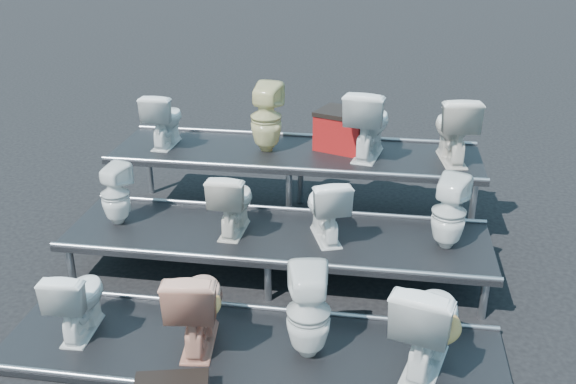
# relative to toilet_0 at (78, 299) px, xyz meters

# --- Properties ---
(ground) EXTENTS (80.00, 80.00, 0.00)m
(ground) POSITION_rel_toilet_0_xyz_m (1.49, 1.30, -0.39)
(ground) COLOR black
(ground) RESTS_ON ground
(tier_front) EXTENTS (4.20, 1.20, 0.06)m
(tier_front) POSITION_rel_toilet_0_xyz_m (1.49, 0.00, -0.36)
(tier_front) COLOR black
(tier_front) RESTS_ON ground
(tier_mid) EXTENTS (4.20, 1.20, 0.46)m
(tier_mid) POSITION_rel_toilet_0_xyz_m (1.49, 1.30, -0.16)
(tier_mid) COLOR black
(tier_mid) RESTS_ON ground
(tier_back) EXTENTS (4.20, 1.20, 0.86)m
(tier_back) POSITION_rel_toilet_0_xyz_m (1.49, 2.60, 0.04)
(tier_back) COLOR black
(tier_back) RESTS_ON ground
(toilet_0) EXTENTS (0.40, 0.66, 0.66)m
(toilet_0) POSITION_rel_toilet_0_xyz_m (0.00, 0.00, 0.00)
(toilet_0) COLOR white
(toilet_0) RESTS_ON tier_front
(toilet_1) EXTENTS (0.52, 0.80, 0.77)m
(toilet_1) POSITION_rel_toilet_0_xyz_m (1.05, 0.00, 0.06)
(toilet_1) COLOR tan
(toilet_1) RESTS_ON tier_front
(toilet_2) EXTENTS (0.42, 0.43, 0.80)m
(toilet_2) POSITION_rel_toilet_0_xyz_m (1.98, 0.00, 0.07)
(toilet_2) COLOR white
(toilet_2) RESTS_ON tier_front
(toilet_3) EXTENTS (0.67, 0.91, 0.83)m
(toilet_3) POSITION_rel_toilet_0_xyz_m (2.92, 0.00, 0.09)
(toilet_3) COLOR white
(toilet_3) RESTS_ON tier_front
(toilet_4) EXTENTS (0.37, 0.38, 0.64)m
(toilet_4) POSITION_rel_toilet_0_xyz_m (-0.16, 1.30, 0.39)
(toilet_4) COLOR white
(toilet_4) RESTS_ON tier_mid
(toilet_5) EXTENTS (0.39, 0.66, 0.66)m
(toilet_5) POSITION_rel_toilet_0_xyz_m (1.05, 1.30, 0.40)
(toilet_5) COLOR silver
(toilet_5) RESTS_ON tier_mid
(toilet_6) EXTENTS (0.57, 0.73, 0.66)m
(toilet_6) POSITION_rel_toilet_0_xyz_m (1.98, 1.30, 0.40)
(toilet_6) COLOR white
(toilet_6) RESTS_ON tier_mid
(toilet_7) EXTENTS (0.42, 0.43, 0.72)m
(toilet_7) POSITION_rel_toilet_0_xyz_m (3.14, 1.30, 0.43)
(toilet_7) COLOR white
(toilet_7) RESTS_ON tier_mid
(toilet_8) EXTENTS (0.38, 0.65, 0.65)m
(toilet_8) POSITION_rel_toilet_0_xyz_m (-0.06, 2.60, 0.79)
(toilet_8) COLOR white
(toilet_8) RESTS_ON tier_back
(toilet_9) EXTENTS (0.40, 0.41, 0.79)m
(toilet_9) POSITION_rel_toilet_0_xyz_m (1.15, 2.60, 0.86)
(toilet_9) COLOR beige
(toilet_9) RESTS_ON tier_back
(toilet_10) EXTENTS (0.57, 0.84, 0.79)m
(toilet_10) POSITION_rel_toilet_0_xyz_m (2.31, 2.60, 0.86)
(toilet_10) COLOR white
(toilet_10) RESTS_ON tier_back
(toilet_11) EXTENTS (0.52, 0.79, 0.75)m
(toilet_11) POSITION_rel_toilet_0_xyz_m (3.24, 2.60, 0.85)
(toilet_11) COLOR silver
(toilet_11) RESTS_ON tier_back
(red_crate) EXTENTS (0.69, 0.63, 0.41)m
(red_crate) POSITION_rel_toilet_0_xyz_m (2.03, 2.79, 0.67)
(red_crate) COLOR maroon
(red_crate) RESTS_ON tier_back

